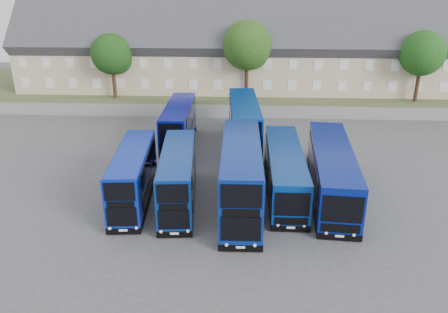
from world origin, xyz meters
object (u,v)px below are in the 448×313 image
Objects in this scene: dd_front_mid at (178,178)px; tree_mid at (248,47)px; dd_front_left at (133,177)px; coach_east_a at (285,172)px; tree_east at (423,55)px; tree_west at (113,56)px.

dd_front_mid is 1.11× the size of tree_mid.
dd_front_left is 25.63m from tree_mid.
coach_east_a is at bearing 5.82° from dd_front_left.
tree_mid is 20.02m from tree_east.
tree_mid reaches higher than coach_east_a.
tree_east reaches higher than coach_east_a.
dd_front_mid is at bearing -6.95° from dd_front_left.
dd_front_mid is 8.22m from coach_east_a.
dd_front_left is at bearing -109.66° from tree_mid.
tree_west is at bearing -180.00° from tree_east.
dd_front_left is at bearing -169.16° from coach_east_a.
tree_west is 36.00m from tree_east.
tree_west is (-10.95, 23.06, 5.10)m from dd_front_mid.
dd_front_mid is 0.83× the size of coach_east_a.
tree_east is at bearing 37.61° from dd_front_mid.
coach_east_a is at bearing -129.45° from tree_east.
dd_front_left is 0.98× the size of dd_front_mid.
dd_front_left is 1.30× the size of tree_west.
tree_east is at bearing -1.43° from tree_mid.
dd_front_mid is at bearing -137.37° from tree_east.
tree_west is at bearing 103.65° from dd_front_left.
coach_east_a is at bearing -47.85° from tree_west.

